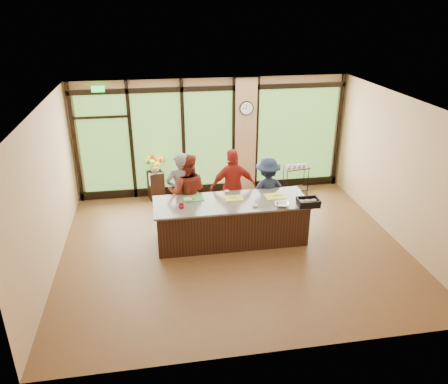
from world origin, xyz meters
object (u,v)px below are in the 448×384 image
object	(u,v)px
roasting_pan	(308,204)
bar_cart	(296,176)
flower_stand	(156,185)
cook_right	(267,191)
island_base	(231,222)
cook_left	(181,192)

from	to	relation	value
roasting_pan	bar_cart	world-z (taller)	roasting_pan
flower_stand	bar_cart	world-z (taller)	bar_cart
cook_right	flower_stand	world-z (taller)	cook_right
cook_right	roasting_pan	distance (m)	1.28
island_base	cook_left	distance (m)	1.29
roasting_pan	island_base	bearing A→B (deg)	167.78
cook_left	flower_stand	bearing A→B (deg)	-82.92
cook_right	bar_cart	distance (m)	1.82
bar_cart	cook_left	bearing A→B (deg)	-163.98
flower_stand	bar_cart	bearing A→B (deg)	-20.47
island_base	flower_stand	distance (m)	2.88
roasting_pan	cook_right	bearing A→B (deg)	119.67
flower_stand	bar_cart	xyz separation A→B (m)	(3.62, -0.35, 0.14)
roasting_pan	flower_stand	xyz separation A→B (m)	(-3.02, 2.89, -0.59)
flower_stand	cook_left	bearing A→B (deg)	-87.95
roasting_pan	bar_cart	size ratio (longest dim) A/B	0.50
island_base	cook_left	xyz separation A→B (m)	(-0.98, 0.70, 0.46)
island_base	cook_left	world-z (taller)	cook_left
island_base	bar_cart	world-z (taller)	island_base
island_base	cook_right	size ratio (longest dim) A/B	1.98
cook_left	cook_right	bearing A→B (deg)	170.24
cook_left	island_base	bearing A→B (deg)	134.70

